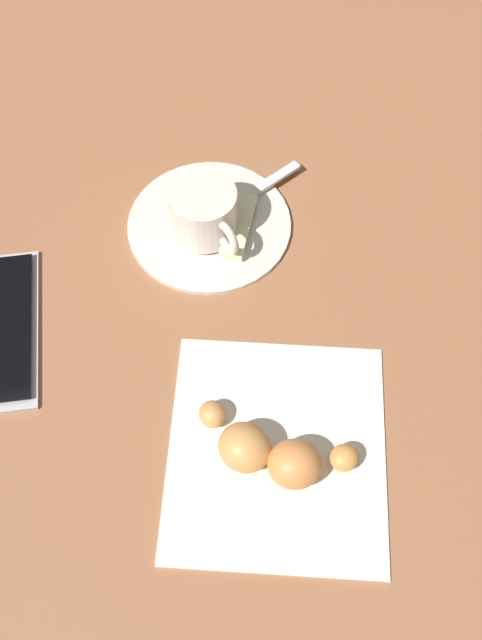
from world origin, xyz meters
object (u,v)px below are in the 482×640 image
Objects in this scene: napkin at (279,449)px; croissant at (271,453)px; saucer at (209,223)px; espresso_cup at (204,212)px; sugar_packet at (239,225)px; teaspoon at (219,213)px.

napkin is 1.60× the size of croissant.
espresso_cup is at bearing -31.31° from saucer.
sugar_packet is 0.39× the size of napkin.
sugar_packet is (0.01, 0.03, -0.02)m from espresso_cup.
espresso_cup reaches higher than napkin.
espresso_cup is at bearing -175.98° from napkin.
teaspoon is at bearing 128.27° from espresso_cup.
croissant is (0.23, -0.01, 0.01)m from teaspoon.
teaspoon is at bearing 177.82° from croissant.
teaspoon reaches higher than sugar_packet.
teaspoon reaches higher than saucer.
espresso_cup reaches higher than teaspoon.
saucer is at bearing -179.71° from croissant.
saucer is at bearing 85.62° from sugar_packet.
saucer is at bearing -69.92° from teaspoon.
croissant is (0.23, 0.00, 0.01)m from saucer.
croissant reaches higher than teaspoon.
napkin is at bearing 129.09° from croissant.
sugar_packet is 0.62× the size of croissant.
sugar_packet is at bearing 40.14° from teaspoon.
croissant is at bearing -2.18° from teaspoon.
espresso_cup is 0.22m from napkin.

